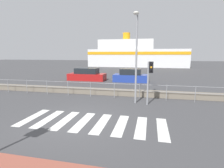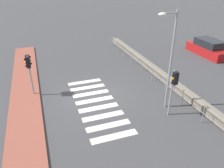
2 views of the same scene
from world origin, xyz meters
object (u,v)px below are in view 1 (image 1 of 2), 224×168
at_px(traffic_light_far, 150,73).
at_px(parked_car_red, 87,75).
at_px(parked_car_blue, 131,76).
at_px(ferry_boat, 135,55).
at_px(streetlamp, 136,48).

xyz_separation_m(traffic_light_far, parked_car_red, (-7.50, 9.12, -1.35)).
bearing_deg(parked_car_blue, ferry_boat, 93.94).
bearing_deg(streetlamp, traffic_light_far, -4.87).
distance_m(traffic_light_far, parked_car_red, 11.89).
bearing_deg(traffic_light_far, ferry_boat, 96.50).
bearing_deg(parked_car_red, traffic_light_far, -50.58).
distance_m(streetlamp, parked_car_blue, 9.58).
distance_m(streetlamp, parked_car_red, 11.58).
bearing_deg(ferry_boat, traffic_light_far, -83.50).
relative_size(traffic_light_far, parked_car_blue, 0.70).
height_order(traffic_light_far, ferry_boat, ferry_boat).
bearing_deg(parked_car_red, parked_car_blue, 0.00).
relative_size(streetlamp, parked_car_red, 1.25).
bearing_deg(streetlamp, parked_car_red, 126.23).
bearing_deg(parked_car_blue, streetlamp, -81.65).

